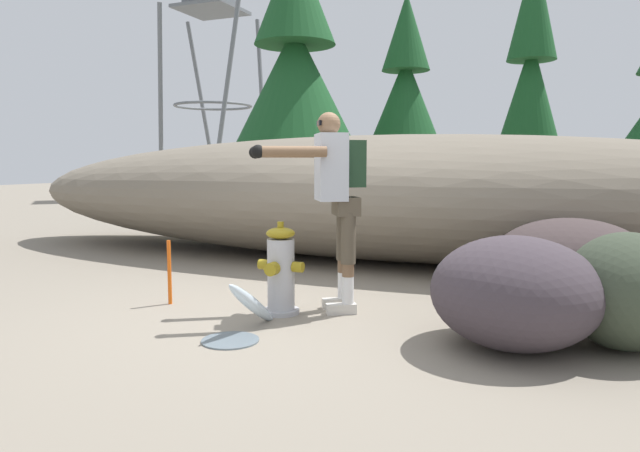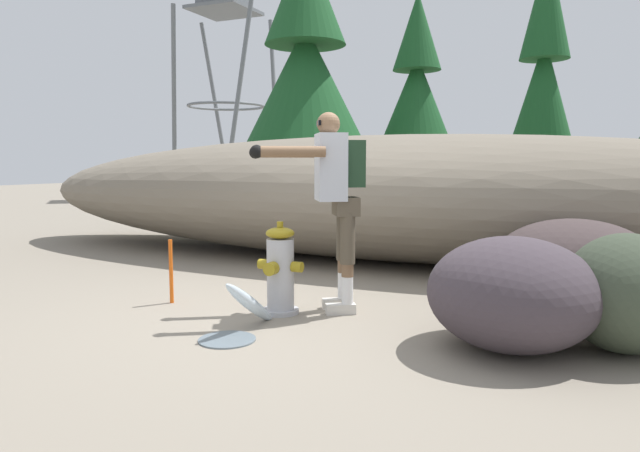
# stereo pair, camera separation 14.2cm
# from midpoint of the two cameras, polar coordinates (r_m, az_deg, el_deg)

# --- Properties ---
(ground_plane) EXTENTS (56.00, 56.00, 0.04)m
(ground_plane) POSITION_cam_midpoint_polar(r_m,az_deg,el_deg) (5.05, -3.77, -9.00)
(ground_plane) COLOR gray
(dirt_embankment) EXTENTS (12.03, 3.20, 1.69)m
(dirt_embankment) POSITION_cam_midpoint_polar(r_m,az_deg,el_deg) (7.86, 6.49, 2.87)
(dirt_embankment) COLOR #756B5B
(dirt_embankment) RESTS_ON ground_plane
(fire_hydrant) EXTENTS (0.42, 0.37, 0.81)m
(fire_hydrant) POSITION_cam_midpoint_polar(r_m,az_deg,el_deg) (4.99, -4.76, -4.55)
(fire_hydrant) COLOR #B2B2B7
(fire_hydrant) RESTS_ON ground_plane
(hydrant_water_jet) EXTENTS (0.43, 0.92, 0.53)m
(hydrant_water_jet) POSITION_cam_midpoint_polar(r_m,az_deg,el_deg) (4.55, -8.08, -8.42)
(hydrant_water_jet) COLOR silver
(hydrant_water_jet) RESTS_ON ground_plane
(utility_worker) EXTENTS (1.03, 0.85, 1.74)m
(utility_worker) POSITION_cam_midpoint_polar(r_m,az_deg,el_deg) (4.97, 0.55, 3.99)
(utility_worker) COLOR beige
(utility_worker) RESTS_ON ground_plane
(boulder_large) EXTENTS (1.01, 1.16, 0.83)m
(boulder_large) POSITION_cam_midpoint_polar(r_m,az_deg,el_deg) (4.57, 27.40, -5.74)
(boulder_large) COLOR #374131
(boulder_large) RESTS_ON ground_plane
(boulder_mid) EXTENTS (1.48, 1.52, 0.81)m
(boulder_mid) POSITION_cam_midpoint_polar(r_m,az_deg,el_deg) (5.68, 23.04, -3.37)
(boulder_mid) COLOR #3F3333
(boulder_mid) RESTS_ON ground_plane
(boulder_small) EXTENTS (1.65, 1.66, 0.80)m
(boulder_small) POSITION_cam_midpoint_polar(r_m,az_deg,el_deg) (4.28, 17.95, -6.29)
(boulder_small) COLOR #3F363D
(boulder_small) RESTS_ON ground_plane
(pine_tree_far_left) EXTENTS (2.92, 2.92, 6.42)m
(pine_tree_far_left) POSITION_cam_midpoint_polar(r_m,az_deg,el_deg) (13.87, -2.81, 15.90)
(pine_tree_far_left) COLOR #47331E
(pine_tree_far_left) RESTS_ON ground_plane
(pine_tree_left) EXTENTS (1.85, 1.85, 5.50)m
(pine_tree_left) POSITION_cam_midpoint_polar(r_m,az_deg,el_deg) (14.92, 8.23, 13.79)
(pine_tree_left) COLOR #47331E
(pine_tree_left) RESTS_ON ground_plane
(pine_tree_center) EXTENTS (1.85, 1.85, 6.54)m
(pine_tree_center) POSITION_cam_midpoint_polar(r_m,az_deg,el_deg) (15.59, 19.98, 13.58)
(pine_tree_center) COLOR #47331E
(pine_tree_center) RESTS_ON ground_plane
(survey_stake) EXTENTS (0.04, 0.04, 0.60)m
(survey_stake) POSITION_cam_midpoint_polar(r_m,az_deg,el_deg) (5.53, -15.48, -4.46)
(survey_stake) COLOR #E55914
(survey_stake) RESTS_ON ground_plane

